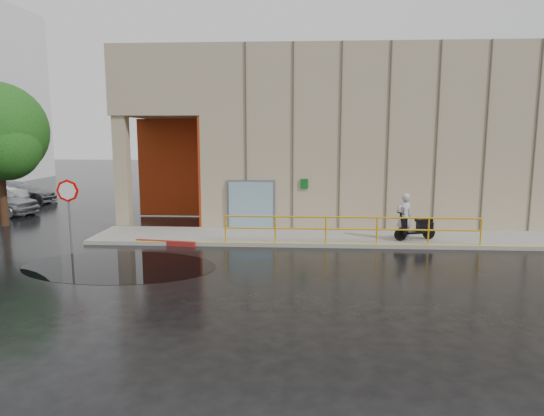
{
  "coord_description": "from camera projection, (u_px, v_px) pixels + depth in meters",
  "views": [
    {
      "loc": [
        2.32,
        -14.77,
        4.3
      ],
      "look_at": [
        1.29,
        3.0,
        1.5
      ],
      "focal_mm": 32.0,
      "sensor_mm": 36.0,
      "label": 1
    }
  ],
  "objects": [
    {
      "name": "ground",
      "position": [
        226.0,
        269.0,
        15.36
      ],
      "size": [
        120.0,
        120.0,
        0.0
      ],
      "primitive_type": "plane",
      "color": "black",
      "rests_on": "ground"
    },
    {
      "name": "stop_sign",
      "position": [
        68.0,
        200.0,
        17.03
      ],
      "size": [
        0.8,
        0.1,
        2.66
      ],
      "rotation": [
        0.0,
        0.0,
        -0.39
      ],
      "color": "slate",
      "rests_on": "ground"
    },
    {
      "name": "scooter",
      "position": [
        416.0,
        221.0,
        18.71
      ],
      "size": [
        1.76,
        1.03,
        1.32
      ],
      "rotation": [
        0.0,
        0.0,
        0.31
      ],
      "color": "black",
      "rests_on": "sidewalk"
    },
    {
      "name": "person",
      "position": [
        404.0,
        217.0,
        18.68
      ],
      "size": [
        0.78,
        0.66,
        1.83
      ],
      "primitive_type": "imported",
      "rotation": [
        0.0,
        0.0,
        3.55
      ],
      "color": "#B1B0B6",
      "rests_on": "sidewalk"
    },
    {
      "name": "red_curb",
      "position": [
        165.0,
        243.0,
        18.57
      ],
      "size": [
        2.4,
        0.55,
        0.18
      ],
      "primitive_type": "cube",
      "rotation": [
        0.0,
        0.0,
        -0.15
      ],
      "color": "maroon",
      "rests_on": "ground"
    },
    {
      "name": "guardrail",
      "position": [
        351.0,
        230.0,
        18.12
      ],
      "size": [
        9.56,
        0.06,
        1.03
      ],
      "color": "#E2A00B",
      "rests_on": "sidewalk"
    },
    {
      "name": "car_c",
      "position": [
        18.0,
        192.0,
        29.58
      ],
      "size": [
        4.69,
        2.31,
        1.31
      ],
      "primitive_type": "imported",
      "rotation": [
        0.0,
        0.0,
        1.68
      ],
      "color": "#989A9F",
      "rests_on": "ground"
    },
    {
      "name": "puddle",
      "position": [
        119.0,
        266.0,
        15.66
      ],
      "size": [
        6.52,
        4.2,
        0.01
      ],
      "primitive_type": "cube",
      "rotation": [
        0.0,
        0.0,
        -0.05
      ],
      "color": "black",
      "rests_on": "ground"
    },
    {
      "name": "sidewalk",
      "position": [
        341.0,
        238.0,
        19.56
      ],
      "size": [
        20.0,
        3.0,
        0.15
      ],
      "primitive_type": "cube",
      "color": "gray",
      "rests_on": "ground"
    },
    {
      "name": "building",
      "position": [
        354.0,
        134.0,
        25.25
      ],
      "size": [
        20.0,
        10.17,
        8.0
      ],
      "color": "tan",
      "rests_on": "ground"
    }
  ]
}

